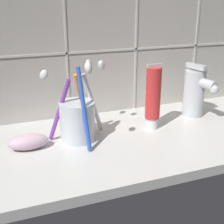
# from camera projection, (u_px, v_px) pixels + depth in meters

# --- Properties ---
(sink_counter) EXTENTS (0.73, 0.35, 0.02)m
(sink_counter) POSITION_uv_depth(u_px,v_px,m) (157.00, 136.00, 0.72)
(sink_counter) COLOR silver
(sink_counter) RESTS_ON ground
(tile_wall_backsplash) EXTENTS (0.83, 0.02, 0.49)m
(tile_wall_backsplash) POSITION_uv_depth(u_px,v_px,m) (129.00, 26.00, 0.79)
(tile_wall_backsplash) COLOR #B7B2A8
(tile_wall_backsplash) RESTS_ON ground
(toothbrush_cup) EXTENTS (0.15, 0.15, 0.19)m
(toothbrush_cup) POSITION_uv_depth(u_px,v_px,m) (78.00, 118.00, 0.67)
(toothbrush_cup) COLOR silver
(toothbrush_cup) RESTS_ON sink_counter
(toothpaste_tube) EXTENTS (0.04, 0.03, 0.15)m
(toothpaste_tube) POSITION_uv_depth(u_px,v_px,m) (154.00, 97.00, 0.71)
(toothpaste_tube) COLOR white
(toothpaste_tube) RESTS_ON sink_counter
(sink_faucet) EXTENTS (0.05, 0.10, 0.14)m
(sink_faucet) POSITION_uv_depth(u_px,v_px,m) (195.00, 92.00, 0.79)
(sink_faucet) COLOR silver
(sink_faucet) RESTS_ON sink_counter
(soap_bar) EXTENTS (0.08, 0.04, 0.03)m
(soap_bar) POSITION_uv_depth(u_px,v_px,m) (28.00, 142.00, 0.63)
(soap_bar) COLOR #DBB2C6
(soap_bar) RESTS_ON sink_counter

